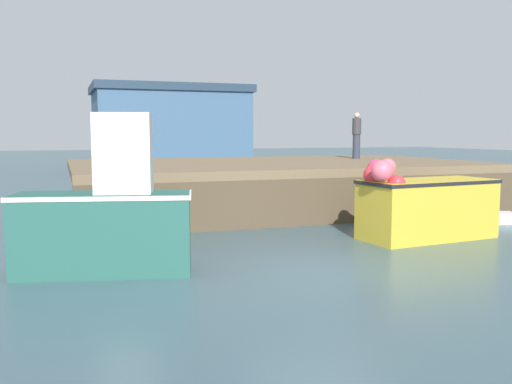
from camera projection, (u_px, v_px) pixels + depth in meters
The scene contains 7 objects.
ground at pixel (321, 274), 10.22m from camera, with size 120.00×160.00×0.10m.
pier at pixel (282, 170), 18.75m from camera, with size 13.63×8.37×1.55m.
fishing_boat_near_left at pixel (107, 218), 9.96m from camera, with size 3.30×1.75×2.88m.
fishing_boat_near_right at pixel (424, 205), 13.30m from camera, with size 3.57×1.73×1.94m.
dockworker at pixel (357, 135), 21.53m from camera, with size 0.34×0.34×1.78m.
warehouse at pixel (170, 128), 37.80m from camera, with size 10.17×6.86×5.70m.
mooring_buoy_foreground at pixel (122, 256), 10.34m from camera, with size 0.52×0.52×0.58m.
Camera 1 is at (-4.46, -9.03, 2.52)m, focal length 39.01 mm.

